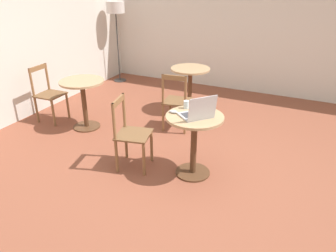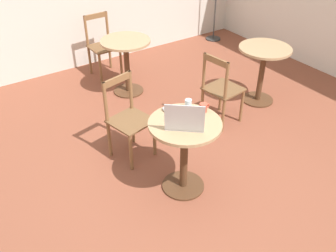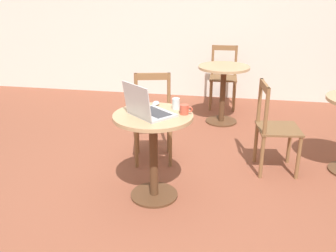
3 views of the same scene
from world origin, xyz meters
name	(u,v)px [view 1 (image 1 of 3)]	position (x,y,z in m)	size (l,w,h in m)	color
ground_plane	(202,174)	(0.00, 0.00, 0.00)	(16.00, 16.00, 0.00)	brown
wall_side	(267,22)	(3.23, 0.00, 1.35)	(0.06, 9.40, 2.70)	silver
cafe_table_near	(194,132)	(-0.03, 0.11, 0.54)	(0.65, 0.65, 0.75)	#51331E
cafe_table_mid	(190,80)	(1.76, 0.89, 0.54)	(0.65, 0.65, 0.75)	#51331E
cafe_table_far	(83,94)	(0.46, 2.06, 0.54)	(0.65, 0.65, 0.75)	#51331E
chair_near_back	(130,134)	(-0.20, 0.85, 0.44)	(0.46, 0.46, 0.88)	brown
chair_mid_left	(176,102)	(0.99, 0.79, 0.44)	(0.43, 0.43, 0.88)	brown
chair_far_back	(48,94)	(0.43, 2.74, 0.44)	(0.40, 0.40, 0.88)	brown
floor_lamp	(116,12)	(2.67, 2.90, 1.44)	(0.36, 0.36, 1.64)	#333333
laptop	(198,113)	(-0.06, 0.07, 0.80)	(0.44, 0.44, 0.28)	#B7B7BC
mouse	(173,112)	(-0.06, 0.36, 0.76)	(0.06, 0.10, 0.03)	#B7B7BC
mug	(198,104)	(0.22, 0.17, 0.79)	(0.11, 0.07, 0.08)	#C64C38
drinking_glass	(186,105)	(0.13, 0.28, 0.79)	(0.06, 0.06, 0.09)	silver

